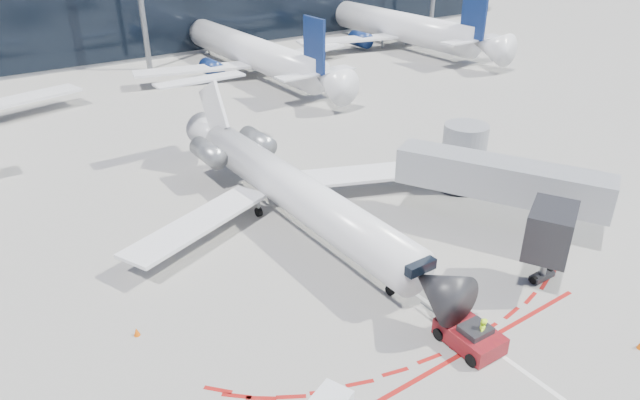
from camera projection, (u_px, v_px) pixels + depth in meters
ground at (341, 240)px, 35.79m from camera, size 260.00×260.00×0.00m
apron_centerline at (322, 227)px, 37.25m from camera, size 0.25×40.00×0.01m
apron_stop_bar at (483, 342)px, 27.38m from camera, size 14.00×0.25×0.01m
jet_bridge at (489, 176)px, 37.17m from camera, size 10.03×15.20×4.90m
regional_jet at (287, 186)px, 37.26m from camera, size 23.17×28.58×7.16m
pushback_tug at (470, 335)px, 26.96m from camera, size 2.17×4.94×1.28m
ramp_worker at (481, 335)px, 26.51m from camera, size 0.79×0.72×1.80m
safety_cone_left at (137, 332)px, 27.71m from camera, size 0.31×0.31×0.44m
bg_airliner_1 at (247, 28)px, 69.30m from camera, size 33.95×35.95×10.99m
bg_airliner_2 at (392, 4)px, 83.87m from camera, size 36.80×38.97×11.91m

